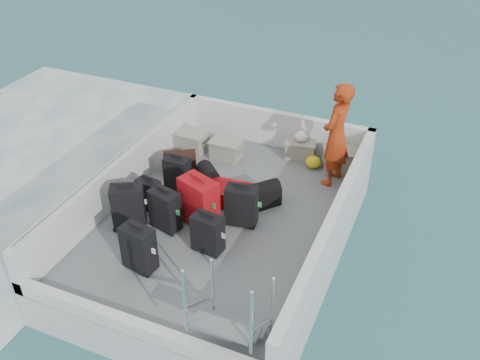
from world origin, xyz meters
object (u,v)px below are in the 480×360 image
at_px(suitcase_0, 128,208).
at_px(suitcase_8, 228,194).
at_px(crate_2, 300,150).
at_px(suitcase_4, 165,210).
at_px(passenger, 336,135).
at_px(suitcase_5, 199,202).
at_px(suitcase_1, 149,195).
at_px(crate_0, 191,142).
at_px(suitcase_3, 139,249).
at_px(suitcase_7, 241,206).
at_px(suitcase_2, 177,174).
at_px(suitcase_6, 208,234).
at_px(crate_1, 226,150).
at_px(crate_3, 342,161).

bearing_deg(suitcase_0, suitcase_8, 18.62).
distance_m(suitcase_8, crate_2, 1.89).
height_order(suitcase_8, crate_2, crate_2).
xyz_separation_m(suitcase_4, passenger, (1.94, 2.21, 0.56)).
xyz_separation_m(suitcase_5, crate_2, (0.81, 2.44, -0.23)).
distance_m(suitcase_1, crate_0, 1.90).
bearing_deg(suitcase_3, suitcase_4, 106.32).
distance_m(suitcase_7, suitcase_8, 0.63).
height_order(suitcase_5, passenger, passenger).
height_order(suitcase_2, suitcase_6, suitcase_6).
xyz_separation_m(suitcase_6, suitcase_8, (-0.23, 1.18, -0.15)).
height_order(suitcase_0, crate_1, suitcase_0).
xyz_separation_m(suitcase_6, suitcase_7, (0.19, 0.75, 0.03)).
relative_size(suitcase_5, passenger, 0.44).
bearing_deg(suitcase_6, crate_2, 88.22).
bearing_deg(suitcase_3, passenger, 68.69).
bearing_deg(suitcase_5, crate_2, 92.49).
bearing_deg(suitcase_5, suitcase_0, -130.63).
height_order(suitcase_7, crate_1, suitcase_7).
distance_m(suitcase_0, crate_2, 3.41).
relative_size(suitcase_3, passenger, 0.38).
distance_m(suitcase_5, suitcase_8, 0.73).
relative_size(suitcase_8, crate_1, 1.39).
xyz_separation_m(crate_3, passenger, (-0.07, -0.41, 0.71)).
relative_size(suitcase_3, suitcase_5, 0.87).
relative_size(suitcase_5, crate_0, 1.34).
relative_size(crate_1, passenger, 0.30).
distance_m(suitcase_1, suitcase_3, 1.34).
bearing_deg(suitcase_4, suitcase_2, 122.87).
xyz_separation_m(suitcase_4, crate_0, (-0.73, 2.19, -0.15)).
bearing_deg(suitcase_8, crate_1, 21.41).
xyz_separation_m(suitcase_1, suitcase_7, (1.46, 0.23, 0.06)).
height_order(suitcase_4, crate_3, suitcase_4).
relative_size(suitcase_4, passenger, 0.37).
xyz_separation_m(suitcase_3, crate_3, (1.90, 3.52, -0.16)).
bearing_deg(suitcase_2, crate_3, 34.29).
bearing_deg(suitcase_5, suitcase_3, -83.23).
bearing_deg(crate_1, crate_3, 11.74).
height_order(suitcase_5, crate_2, suitcase_5).
xyz_separation_m(suitcase_3, crate_2, (1.11, 3.64, -0.19)).
xyz_separation_m(suitcase_4, suitcase_7, (0.99, 0.54, -0.00)).
bearing_deg(crate_2, suitcase_6, -98.03).
height_order(suitcase_7, crate_0, suitcase_7).
bearing_deg(crate_1, suitcase_2, -104.73).
xyz_separation_m(suitcase_2, crate_2, (1.55, 1.76, -0.14)).
bearing_deg(suitcase_2, suitcase_0, -98.93).
distance_m(suitcase_1, crate_2, 2.96).
bearing_deg(suitcase_3, suitcase_0, 140.54).
xyz_separation_m(suitcase_1, crate_2, (1.69, 2.43, -0.12)).
xyz_separation_m(suitcase_1, passenger, (2.41, 1.90, 0.62)).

